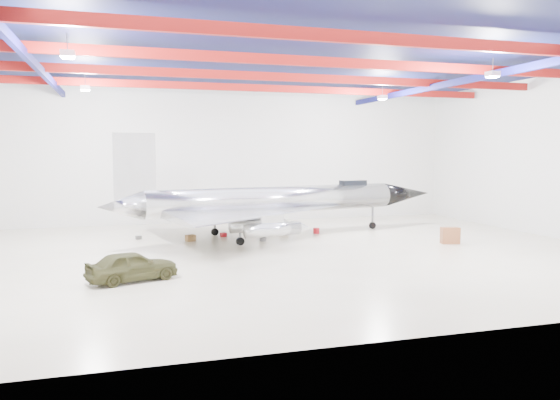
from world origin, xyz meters
name	(u,v)px	position (x,y,z in m)	size (l,w,h in m)	color
floor	(270,254)	(0.00, 0.00, 0.00)	(40.00, 40.00, 0.00)	beige
wall_back	(221,156)	(0.00, 15.00, 5.50)	(40.00, 40.00, 0.00)	silver
wall_right	(559,156)	(20.00, 0.00, 5.50)	(30.00, 30.00, 0.00)	silver
ceiling	(269,58)	(0.00, 0.00, 11.00)	(40.00, 40.00, 0.00)	#0A0F38
ceiling_structure	(269,70)	(0.00, 0.00, 10.32)	(39.50, 29.50, 1.08)	maroon
jet_aircraft	(275,203)	(2.09, 6.12, 2.28)	(25.33, 16.95, 6.95)	silver
jeep	(132,266)	(-7.69, -4.65, 0.69)	(1.62, 4.03, 1.37)	#3A3A1D
desk	(450,235)	(11.90, 0.09, 0.52)	(1.14, 0.57, 1.04)	brown
toolbox_red	(223,235)	(-1.37, 7.00, 0.14)	(0.40, 0.32, 0.28)	maroon
engine_drum	(263,238)	(0.76, 4.43, 0.20)	(0.45, 0.45, 0.41)	#59595B
parts_bin	(284,232)	(2.93, 6.81, 0.18)	(0.52, 0.41, 0.36)	olive
crate_small	(139,238)	(-7.01, 7.46, 0.12)	(0.35, 0.28, 0.24)	#59595B
tool_chest	(316,231)	(5.25, 6.54, 0.20)	(0.45, 0.45, 0.41)	maroon
oil_barrel	(191,238)	(-3.78, 5.73, 0.21)	(0.59, 0.47, 0.41)	olive
spares_box	(268,231)	(1.95, 7.42, 0.18)	(0.41, 0.41, 0.37)	#59595B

